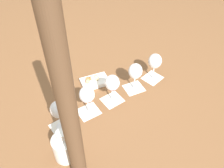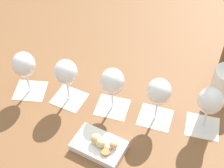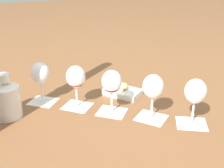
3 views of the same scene
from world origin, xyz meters
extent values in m
plane|color=brown|center=(0.00, 0.00, 0.00)|extent=(8.00, 8.00, 0.00)
cube|color=silver|center=(-0.23, -0.21, 0.00)|extent=(0.15, 0.15, 0.00)
cube|color=silver|center=(-0.12, -0.10, 0.00)|extent=(0.15, 0.15, 0.00)
cube|color=silver|center=(0.00, -0.01, 0.00)|extent=(0.15, 0.15, 0.00)
cube|color=silver|center=(0.12, 0.10, 0.00)|extent=(0.14, 0.14, 0.00)
cube|color=silver|center=(0.23, 0.20, 0.00)|extent=(0.15, 0.15, 0.00)
cylinder|color=white|center=(-0.23, -0.21, 0.00)|extent=(0.06, 0.06, 0.01)
cylinder|color=white|center=(-0.23, -0.21, 0.05)|extent=(0.01, 0.01, 0.09)
ellipsoid|color=white|center=(-0.23, -0.21, 0.13)|extent=(0.08, 0.08, 0.09)
ellipsoid|color=#D75D67|center=(-0.23, -0.21, 0.11)|extent=(0.06, 0.06, 0.04)
cylinder|color=white|center=(-0.12, -0.10, 0.00)|extent=(0.06, 0.06, 0.01)
cylinder|color=white|center=(-0.12, -0.10, 0.05)|extent=(0.01, 0.01, 0.09)
ellipsoid|color=white|center=(-0.12, -0.10, 0.13)|extent=(0.08, 0.08, 0.09)
ellipsoid|color=#A12B36|center=(-0.12, -0.10, 0.11)|extent=(0.06, 0.06, 0.03)
cylinder|color=white|center=(0.00, -0.01, 0.00)|extent=(0.06, 0.06, 0.01)
cylinder|color=white|center=(0.00, -0.01, 0.05)|extent=(0.01, 0.01, 0.09)
ellipsoid|color=white|center=(0.00, -0.01, 0.13)|extent=(0.08, 0.08, 0.09)
ellipsoid|color=maroon|center=(0.00, -0.01, 0.11)|extent=(0.06, 0.06, 0.03)
cylinder|color=white|center=(0.12, 0.10, 0.00)|extent=(0.06, 0.06, 0.01)
cylinder|color=white|center=(0.12, 0.10, 0.05)|extent=(0.01, 0.01, 0.09)
ellipsoid|color=white|center=(0.12, 0.10, 0.13)|extent=(0.08, 0.08, 0.09)
ellipsoid|color=#4B1322|center=(0.12, 0.10, 0.11)|extent=(0.06, 0.06, 0.04)
cylinder|color=white|center=(0.23, 0.20, 0.00)|extent=(0.06, 0.06, 0.01)
cylinder|color=white|center=(0.23, 0.20, 0.05)|extent=(0.01, 0.01, 0.09)
ellipsoid|color=white|center=(0.23, 0.20, 0.13)|extent=(0.08, 0.08, 0.09)
ellipsoid|color=black|center=(0.23, 0.20, 0.11)|extent=(0.06, 0.06, 0.03)
cylinder|color=white|center=(-0.17, -0.37, 0.06)|extent=(0.10, 0.10, 0.12)
cone|color=white|center=(-0.17, -0.37, 0.13)|extent=(0.10, 0.10, 0.02)
cylinder|color=white|center=(-0.17, -0.37, 0.16)|extent=(0.05, 0.05, 0.03)
cube|color=white|center=(-0.12, 0.12, 0.01)|extent=(0.19, 0.17, 0.03)
sphere|color=tan|center=(-0.15, 0.09, 0.04)|extent=(0.03, 0.03, 0.03)
sphere|color=beige|center=(-0.13, 0.12, 0.04)|extent=(0.03, 0.03, 0.03)
sphere|color=#DBB775|center=(-0.11, 0.12, 0.04)|extent=(0.03, 0.03, 0.03)
cylinder|color=#B2703D|center=(-0.16, 0.12, 0.03)|extent=(0.03, 0.03, 0.01)
cylinder|color=brown|center=(-0.09, -0.46, 0.40)|extent=(0.06, 0.06, 0.79)
camera|label=1|loc=(0.09, -0.90, 0.97)|focal=38.00mm
camera|label=2|loc=(-0.64, 0.40, 0.92)|focal=55.00mm
camera|label=3|loc=(0.85, -0.51, 0.53)|focal=45.00mm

